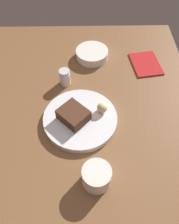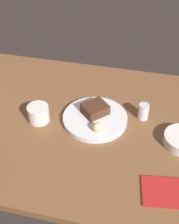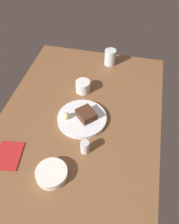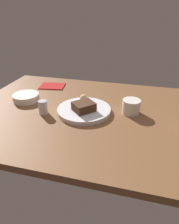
% 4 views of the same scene
% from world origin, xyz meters
% --- Properties ---
extents(dining_table, '(1.20, 0.84, 0.03)m').
position_xyz_m(dining_table, '(0.00, 0.00, 0.01)').
color(dining_table, brown).
rests_on(dining_table, ground).
extents(dessert_plate, '(0.26, 0.26, 0.02)m').
position_xyz_m(dessert_plate, '(0.02, 0.02, 0.04)').
color(dessert_plate, silver).
rests_on(dessert_plate, dining_table).
extents(chocolate_cake_slice, '(0.12, 0.12, 0.04)m').
position_xyz_m(chocolate_cake_slice, '(0.02, 0.04, 0.07)').
color(chocolate_cake_slice, '#472819').
rests_on(chocolate_cake_slice, dessert_plate).
extents(bread_roll, '(0.04, 0.04, 0.04)m').
position_xyz_m(bread_roll, '(0.05, -0.06, 0.07)').
color(bread_roll, '#DBC184').
rests_on(bread_roll, dessert_plate).
extents(salt_shaker, '(0.04, 0.04, 0.07)m').
position_xyz_m(salt_shaker, '(0.21, 0.08, 0.06)').
color(salt_shaker, silver).
rests_on(salt_shaker, dining_table).
extents(side_bowl, '(0.14, 0.14, 0.04)m').
position_xyz_m(side_bowl, '(0.36, -0.03, 0.05)').
color(side_bowl, white).
rests_on(side_bowl, dining_table).
extents(coffee_cup, '(0.08, 0.08, 0.07)m').
position_xyz_m(coffee_cup, '(-0.19, -0.03, 0.06)').
color(coffee_cup, silver).
rests_on(coffee_cup, dining_table).
extents(folded_napkin, '(0.16, 0.13, 0.01)m').
position_xyz_m(folded_napkin, '(0.31, -0.26, 0.03)').
color(folded_napkin, '#B21E1E').
rests_on(folded_napkin, dining_table).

